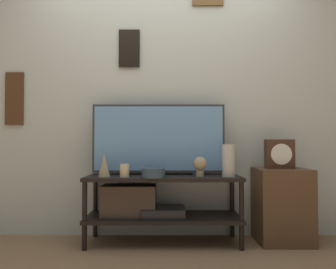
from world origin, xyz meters
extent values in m
plane|color=#846647|center=(0.00, 0.00, 0.00)|extent=(12.00, 12.00, 0.00)
cube|color=beige|center=(0.00, 0.53, 1.35)|extent=(6.40, 0.06, 2.70)
cube|color=black|center=(-0.32, 0.49, 1.74)|extent=(0.19, 0.02, 0.35)
cube|color=#2D2D33|center=(-0.32, 0.49, 1.74)|extent=(0.16, 0.01, 0.32)
cube|color=#4C2D19|center=(-1.39, 0.49, 1.26)|extent=(0.17, 0.02, 0.49)
cube|color=slate|center=(-1.39, 0.49, 1.26)|extent=(0.13, 0.01, 0.46)
cube|color=black|center=(0.00, 0.26, 0.56)|extent=(1.31, 0.44, 0.03)
cube|color=black|center=(0.00, 0.26, 0.22)|extent=(1.31, 0.44, 0.03)
cylinder|color=black|center=(-0.62, 0.07, 0.29)|extent=(0.04, 0.04, 0.57)
cylinder|color=black|center=(0.62, 0.07, 0.29)|extent=(0.04, 0.04, 0.57)
cylinder|color=black|center=(-0.62, 0.45, 0.29)|extent=(0.04, 0.04, 0.57)
cylinder|color=black|center=(0.62, 0.45, 0.29)|extent=(0.04, 0.04, 0.57)
cube|color=black|center=(0.00, 0.26, 0.27)|extent=(0.36, 0.31, 0.07)
cube|color=#47382D|center=(-0.29, 0.26, 0.36)|extent=(0.46, 0.24, 0.26)
cylinder|color=#333338|center=(-0.37, 0.36, 0.58)|extent=(0.05, 0.05, 0.02)
cylinder|color=#333338|center=(0.28, 0.36, 0.58)|extent=(0.05, 0.05, 0.02)
cube|color=#333338|center=(-0.05, 0.36, 0.89)|extent=(1.17, 0.04, 0.60)
cube|color=#6B9ED1|center=(-0.05, 0.35, 0.89)|extent=(1.13, 0.01, 0.57)
cone|color=tan|center=(-0.49, 0.18, 0.67)|extent=(0.10, 0.10, 0.19)
cylinder|color=beige|center=(0.54, 0.18, 0.71)|extent=(0.11, 0.11, 0.27)
cylinder|color=#2D4251|center=(-0.08, 0.12, 0.61)|extent=(0.19, 0.19, 0.08)
cylinder|color=beige|center=(-0.32, 0.14, 0.62)|extent=(0.08, 0.08, 0.11)
cylinder|color=tan|center=(0.30, 0.17, 0.60)|extent=(0.06, 0.06, 0.05)
sphere|color=tan|center=(0.30, 0.17, 0.68)|extent=(0.11, 0.11, 0.11)
cube|color=#513823|center=(1.02, 0.28, 0.31)|extent=(0.44, 0.40, 0.63)
cube|color=#422819|center=(1.00, 0.29, 0.76)|extent=(0.24, 0.10, 0.25)
cylinder|color=white|center=(1.00, 0.23, 0.76)|extent=(0.18, 0.01, 0.18)
camera|label=1|loc=(0.04, -2.55, 0.84)|focal=35.00mm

